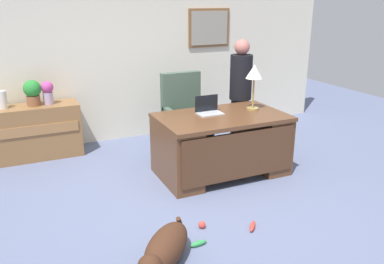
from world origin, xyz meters
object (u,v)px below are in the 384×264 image
Objects in this scene: credenza at (31,132)px; dog_toy_bone at (198,243)px; desk at (222,143)px; dog_lying at (165,249)px; potted_plant at (32,92)px; laptop at (208,109)px; vase_with_flowers at (48,92)px; vase_empty at (2,100)px; desk_lamp at (254,75)px; dog_toy_plush at (252,226)px; armchair at (185,118)px; dog_toy_ball at (202,225)px; person_standing at (240,95)px.

credenza reaches higher than dog_toy_bone.
desk is 2.28× the size of dog_lying.
potted_plant is (-2.12, 1.62, 0.54)m from desk.
vase_with_flowers is at bearing 141.41° from laptop.
dog_toy_bone is at bearing -62.79° from vase_empty.
credenza is 2.28× the size of desk_lamp.
potted_plant reaches higher than vase_with_flowers.
credenza is 2.59m from laptop.
credenza is 0.59m from potted_plant.
dog_lying is 4.16× the size of dog_toy_bone.
dog_toy_plush is at bearing -121.32° from desk_lamp.
credenza is 7.95× the size of dog_toy_bone.
desk is 1.39× the size of armchair.
vase_with_flowers reaches higher than desk.
laptop is at bearing -35.74° from potted_plant.
dog_lying is 1.02m from dog_toy_plush.
desk is 0.98m from armchair.
dog_toy_bone is (1.54, -2.99, -0.86)m from vase_empty.
dog_toy_plush is (0.46, -0.22, -0.01)m from dog_toy_ball.
dog_toy_ball is 0.37× the size of dog_toy_plush.
potted_plant is (-2.01, 1.44, 0.12)m from laptop.
armchair reaches higher than dog_toy_ball.
dog_toy_ball is (-0.70, -1.28, -0.81)m from laptop.
armchair is (-0.10, 0.97, 0.09)m from desk.
vase_with_flowers is 4.47× the size of dog_toy_ball.
vase_with_flowers is (-0.57, 3.11, 0.79)m from dog_lying.
dog_toy_bone is at bearing -121.84° from dog_toy_ball.
desk_lamp is (0.51, 0.11, 0.83)m from desk.
dog_lying is at bearing -132.39° from desk.
vase_empty is 3.74m from dog_toy_plush.
armchair is 6.83× the size of dog_toy_bone.
dog_toy_bone is at bearing -72.44° from vase_with_flowers.
dog_toy_ball is (1.70, -2.72, -0.85)m from vase_empty.
potted_plant is 3.33m from dog_toy_bone.
credenza is at bearing 117.13° from dog_toy_ball.
armchair reaches higher than vase_with_flowers.
person_standing is 5.16× the size of laptop.
person_standing is 22.60× the size of dog_toy_ball.
person_standing is at bearing 32.95° from laptop.
person_standing is 0.72m from desk_lamp.
person_standing reaches higher than credenza.
armchair is 2.53m from vase_empty.
desk_lamp is at bearing 40.56° from dog_lying.
credenza is 0.82× the size of person_standing.
dog_toy_plush is at bearing -59.03° from potted_plant.
laptop is 1.61× the size of dog_toy_plush.
armchair is 2.35m from dog_toy_plush.
dog_lying is at bearing -69.61° from vase_empty.
vase_with_flowers is 0.20m from potted_plant.
dog_toy_ball is 0.43× the size of dog_toy_bone.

